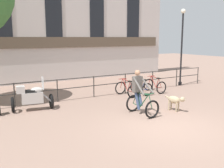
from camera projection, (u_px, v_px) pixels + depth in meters
The scene contains 10 objects.
ground_plane at pixel (167, 127), 8.63m from camera, with size 60.00×60.00×0.00m, color #8E7060.
canal_railing at pixel (94, 83), 12.88m from camera, with size 15.05×0.05×1.05m.
building_facade at pixel (52, 3), 16.97m from camera, with size 18.00×0.72×10.26m.
cyclist_with_bike at pixel (140, 95), 10.01m from camera, with size 0.74×1.21×1.70m.
dog at pixel (175, 100), 10.46m from camera, with size 0.37×0.94×0.64m.
parked_motorcycle at pixel (32, 97), 10.53m from camera, with size 1.70×0.87×1.35m.
parked_bicycle_near_lamp at pixel (127, 89), 13.16m from camera, with size 0.70×1.13×0.86m.
parked_bicycle_mid_left at pixel (141, 87), 13.64m from camera, with size 0.69×1.13×0.86m.
parked_bicycle_mid_right at pixel (155, 86), 14.11m from camera, with size 0.67×1.11×0.86m.
street_lamp at pixel (182, 43), 15.80m from camera, with size 0.28×0.28×4.59m.
Camera 1 is at (-5.85, -6.09, 2.92)m, focal length 42.00 mm.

